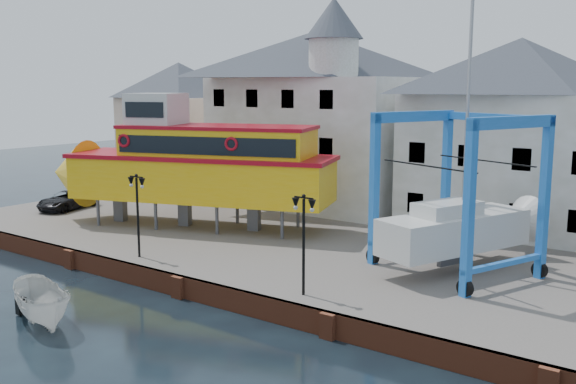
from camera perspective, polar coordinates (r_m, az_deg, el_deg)
The scene contains 12 objects.
ground at distance 29.81m, azimuth -9.64°, elevation -9.24°, with size 140.00×140.00×0.00m, color black.
hardstanding at distance 37.84m, azimuth 2.34°, elevation -4.27°, with size 44.00×22.00×1.00m, color #5F5A53.
quay_wall at distance 29.72m, azimuth -9.52°, elevation -8.27°, with size 44.00×0.47×1.00m.
building_pink at distance 53.81m, azimuth -9.57°, elevation 5.80°, with size 8.00×7.00×10.30m.
building_white_main at distance 45.65m, azimuth 2.47°, elevation 6.78°, with size 14.00×8.30×14.00m.
building_white_right at distance 40.34m, azimuth 19.66°, elevation 4.82°, with size 12.00×8.00×11.20m.
lamp_post_left at distance 32.46m, azimuth -13.28°, elevation -0.21°, with size 1.12×0.32×4.20m.
lamp_post_right at distance 25.83m, azimuth 1.41°, elevation -2.42°, with size 1.12×0.32×4.20m.
tour_boat at distance 39.19m, azimuth -9.21°, elevation 2.46°, with size 18.83×10.04×8.01m.
travel_lift at distance 31.00m, azimuth 15.66°, elevation -2.36°, with size 7.90×9.45×13.95m.
van at distance 46.88m, azimuth -19.03°, elevation -0.69°, with size 2.09×4.53×1.26m, color black.
motorboat_a at distance 28.22m, azimuth -20.87°, elevation -10.83°, with size 1.78×4.74×1.83m, color silver.
Camera 1 is at (20.34, -19.60, 9.52)m, focal length 40.00 mm.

